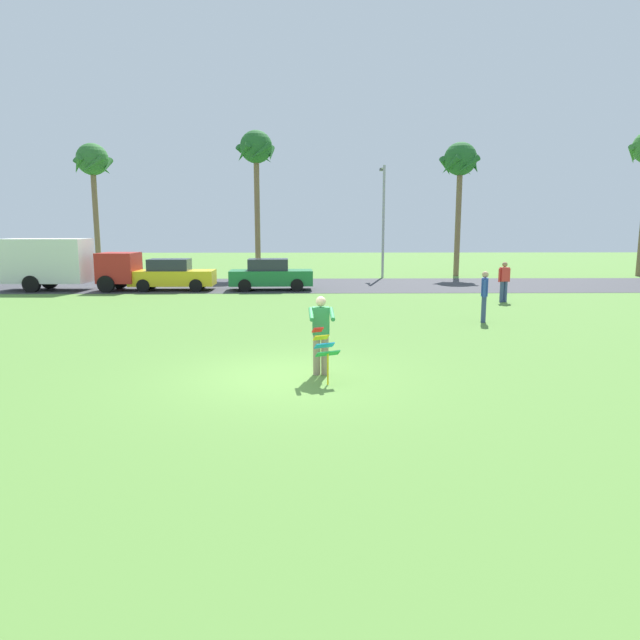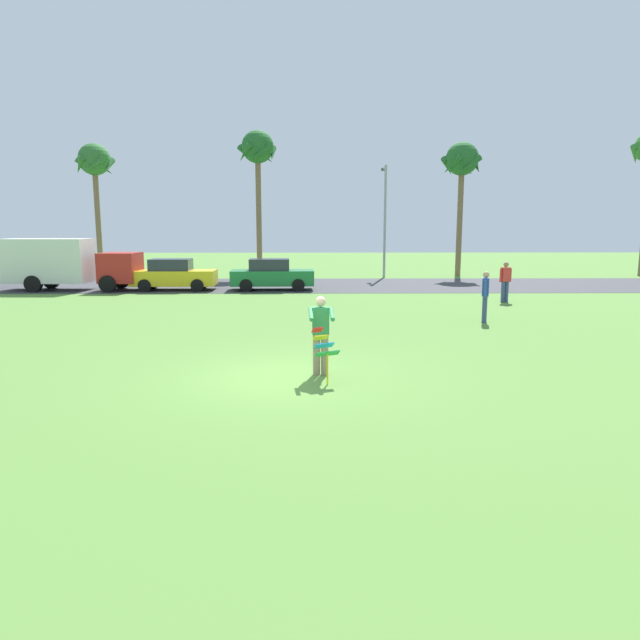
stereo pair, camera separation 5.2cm
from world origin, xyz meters
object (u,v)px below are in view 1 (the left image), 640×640
object	(u,v)px
parked_car_green	(271,275)
palm_tree_left_near	(93,165)
person_kite_flyer	(321,332)
parked_truck_red_cab	(62,263)
parked_car_yellow	(172,275)
palm_tree_centre_far	(460,165)
streetlight_pole	(383,214)
person_walker_far	(484,295)
palm_tree_right_near	(256,154)
kite_held	(324,347)
person_walker_near	(504,281)

from	to	relation	value
parked_car_green	palm_tree_left_near	bearing A→B (deg)	140.39
person_kite_flyer	parked_truck_red_cab	distance (m)	21.22
person_kite_flyer	parked_car_yellow	world-z (taller)	person_kite_flyer
parked_car_green	palm_tree_centre_far	distance (m)	15.69
parked_car_yellow	palm_tree_left_near	xyz separation A→B (m)	(-7.52, 10.38, 6.52)
parked_truck_red_cab	parked_car_green	distance (m)	10.56
person_kite_flyer	streetlight_pole	xyz separation A→B (m)	(4.41, 24.20, 3.05)
parked_car_yellow	person_walker_far	bearing A→B (deg)	-37.86
parked_car_yellow	palm_tree_right_near	size ratio (longest dim) A/B	0.45
kite_held	streetlight_pole	bearing A→B (deg)	80.06
person_kite_flyer	person_walker_far	world-z (taller)	same
kite_held	streetlight_pole	world-z (taller)	streetlight_pole
parked_truck_red_cab	parked_car_yellow	size ratio (longest dim) A/B	1.60
parked_car_green	person_walker_near	size ratio (longest dim) A/B	2.46
parked_truck_red_cab	kite_held	bearing A→B (deg)	-53.82
person_kite_flyer	palm_tree_left_near	bearing A→B (deg)	118.45
kite_held	parked_car_yellow	distance (m)	19.03
palm_tree_centre_far	person_walker_far	size ratio (longest dim) A/B	4.95
parked_car_green	person_walker_far	world-z (taller)	person_walker_far
parked_truck_red_cab	palm_tree_left_near	world-z (taller)	palm_tree_left_near
streetlight_pole	person_walker_near	bearing A→B (deg)	-73.17
palm_tree_right_near	person_walker_near	xyz separation A→B (m)	(11.81, -14.09, -6.98)
person_kite_flyer	parked_truck_red_cab	world-z (taller)	parked_truck_red_cab
kite_held	palm_tree_left_near	distance (m)	32.32
parked_car_green	streetlight_pole	world-z (taller)	streetlight_pole
palm_tree_right_near	palm_tree_left_near	bearing A→B (deg)	173.82
parked_car_yellow	person_walker_far	size ratio (longest dim) A/B	2.44
kite_held	streetlight_pole	size ratio (longest dim) A/B	0.16
parked_car_yellow	streetlight_pole	distance (m)	14.14
palm_tree_right_near	palm_tree_centre_far	xyz separation A→B (m)	(13.16, -0.89, -0.77)
palm_tree_right_near	palm_tree_centre_far	bearing A→B (deg)	-3.88
parked_car_green	palm_tree_right_near	xyz separation A→B (m)	(-1.46, 9.18, 7.14)
palm_tree_centre_far	palm_tree_left_near	bearing A→B (deg)	175.06
streetlight_pole	person_walker_far	distance (m)	17.65
parked_truck_red_cab	palm_tree_right_near	bearing A→B (deg)	45.33
parked_truck_red_cab	person_walker_far	size ratio (longest dim) A/B	3.90
parked_car_yellow	parked_car_green	bearing A→B (deg)	-0.01
parked_truck_red_cab	palm_tree_centre_far	size ratio (longest dim) A/B	0.79
palm_tree_right_near	kite_held	bearing A→B (deg)	-81.98
person_kite_flyer	person_walker_near	distance (m)	14.49
kite_held	parked_car_yellow	size ratio (longest dim) A/B	0.27
palm_tree_centre_far	parked_truck_red_cab	bearing A→B (deg)	-159.55
person_walker_near	palm_tree_right_near	bearing A→B (deg)	129.97
palm_tree_right_near	person_kite_flyer	bearing A→B (deg)	-81.91
parked_car_green	parked_car_yellow	bearing A→B (deg)	179.99
person_kite_flyer	palm_tree_left_near	size ratio (longest dim) A/B	0.20
palm_tree_centre_far	streetlight_pole	size ratio (longest dim) A/B	1.22
kite_held	person_walker_far	bearing A→B (deg)	53.24
parked_car_green	person_walker_near	distance (m)	11.45
parked_truck_red_cab	person_walker_far	xyz separation A→B (m)	(18.46, -10.06, -0.48)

